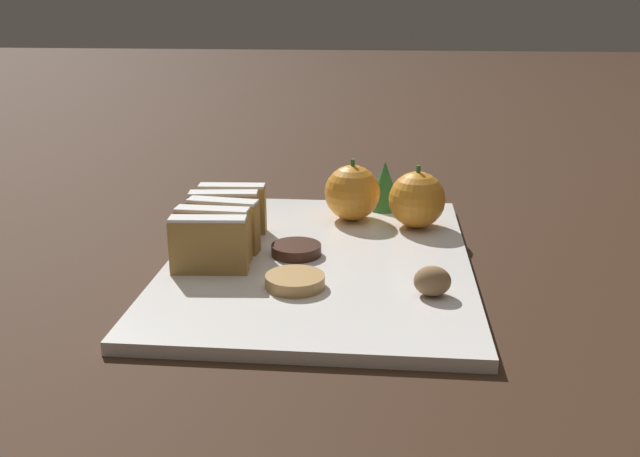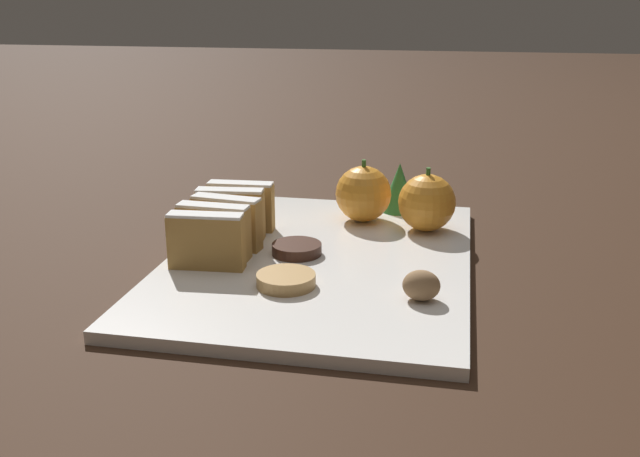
{
  "view_description": "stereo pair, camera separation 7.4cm",
  "coord_description": "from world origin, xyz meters",
  "px_view_note": "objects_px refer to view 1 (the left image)",
  "views": [
    {
      "loc": [
        0.06,
        -0.7,
        0.27
      ],
      "look_at": [
        0.0,
        0.0,
        0.04
      ],
      "focal_mm": 40.0,
      "sensor_mm": 36.0,
      "label": 1
    },
    {
      "loc": [
        0.14,
        -0.69,
        0.27
      ],
      "look_at": [
        0.0,
        0.0,
        0.04
      ],
      "focal_mm": 40.0,
      "sensor_mm": 36.0,
      "label": 2
    }
  ],
  "objects_px": {
    "chocolate_cookie": "(297,248)",
    "orange_near": "(352,193)",
    "orange_far": "(417,200)",
    "walnut": "(432,281)"
  },
  "relations": [
    {
      "from": "orange_far",
      "to": "orange_near",
      "type": "bearing_deg",
      "value": 164.19
    },
    {
      "from": "walnut",
      "to": "chocolate_cookie",
      "type": "xyz_separation_m",
      "value": [
        -0.14,
        0.1,
        -0.01
      ]
    },
    {
      "from": "chocolate_cookie",
      "to": "orange_far",
      "type": "bearing_deg",
      "value": 38.76
    },
    {
      "from": "walnut",
      "to": "orange_far",
      "type": "bearing_deg",
      "value": 92.08
    },
    {
      "from": "orange_far",
      "to": "walnut",
      "type": "height_order",
      "value": "orange_far"
    },
    {
      "from": "orange_near",
      "to": "walnut",
      "type": "height_order",
      "value": "orange_near"
    },
    {
      "from": "walnut",
      "to": "chocolate_cookie",
      "type": "distance_m",
      "value": 0.17
    },
    {
      "from": "orange_far",
      "to": "walnut",
      "type": "distance_m",
      "value": 0.2
    },
    {
      "from": "chocolate_cookie",
      "to": "orange_near",
      "type": "bearing_deg",
      "value": 67.43
    },
    {
      "from": "walnut",
      "to": "chocolate_cookie",
      "type": "relative_size",
      "value": 0.65
    }
  ]
}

